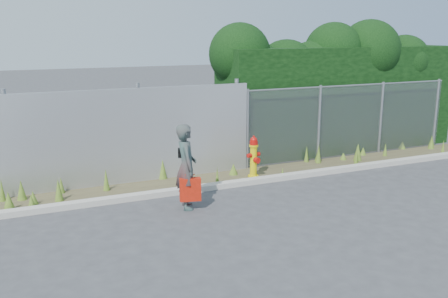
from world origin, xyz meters
name	(u,v)px	position (x,y,z in m)	size (l,w,h in m)	color
ground	(267,213)	(0.00, 0.00, 0.00)	(80.00, 80.00, 0.00)	#3C3C3F
curb	(229,184)	(0.00, 1.80, 0.06)	(16.00, 0.22, 0.12)	#ACA79B
weed_strip	(204,175)	(-0.32, 2.52, 0.12)	(16.00, 1.36, 0.53)	#494129
corrugated_fence	(71,141)	(-3.25, 3.01, 1.10)	(8.50, 0.21, 2.30)	#A6A8AD
chainlink_fence	(351,120)	(4.25, 3.00, 1.03)	(6.50, 0.07, 2.05)	gray
hedge	(332,80)	(4.31, 4.05, 2.05)	(7.64, 2.12, 3.78)	black
fire_hydrant	(254,157)	(0.84, 2.23, 0.50)	(0.34, 0.31, 1.03)	yellow
woman	(186,167)	(-1.33, 0.90, 0.85)	(0.62, 0.41, 1.70)	#116B63
red_tote_bag	(190,189)	(-1.32, 0.72, 0.43)	(0.41, 0.15, 0.54)	#A21B09
black_shoulder_bag	(184,153)	(-1.32, 1.04, 1.10)	(0.25, 0.10, 0.19)	black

